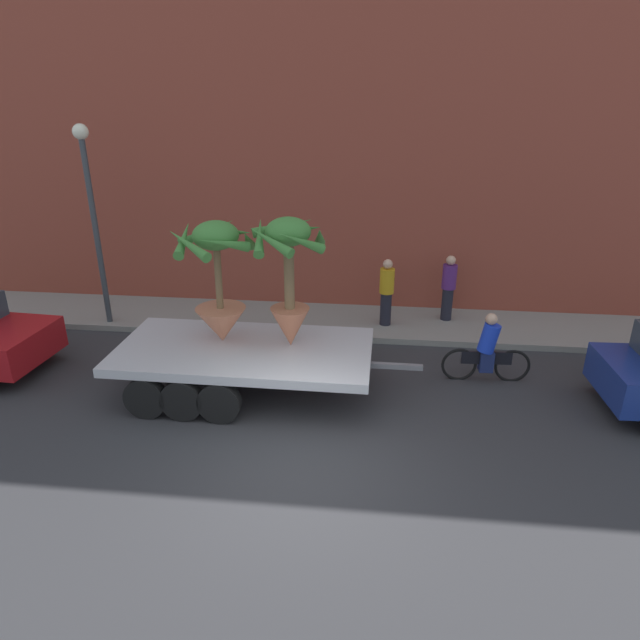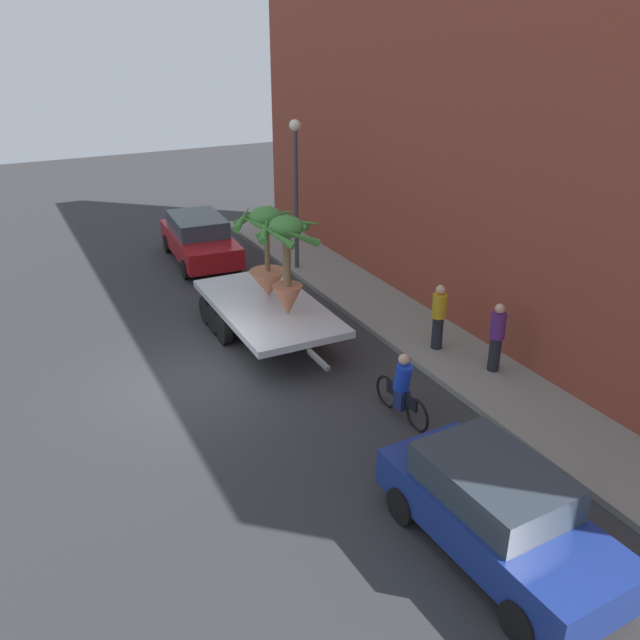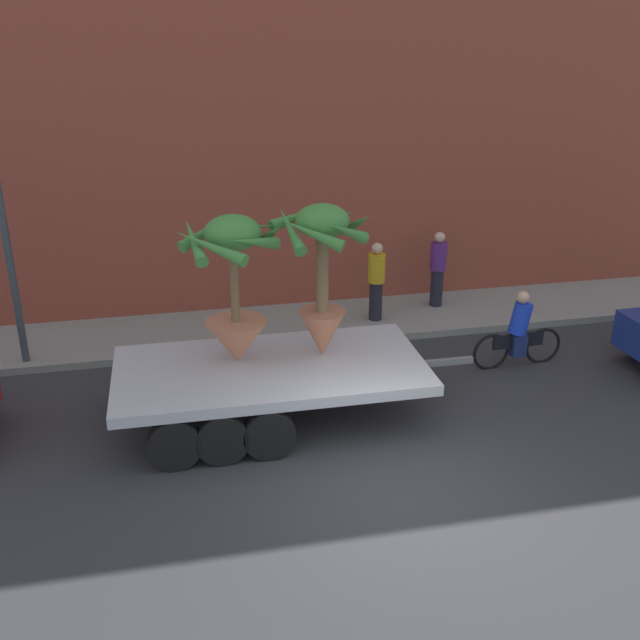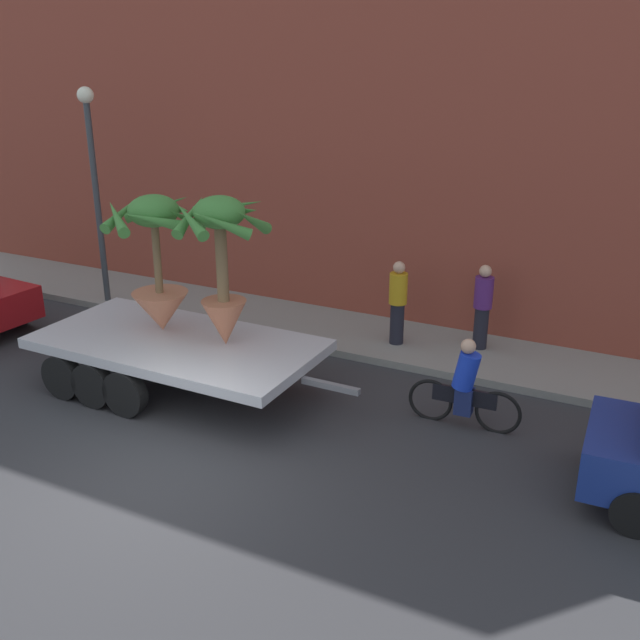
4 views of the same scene
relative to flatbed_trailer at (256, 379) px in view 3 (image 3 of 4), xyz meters
name	(u,v)px [view 3 (image 3 of 4)]	position (x,y,z in m)	size (l,w,h in m)	color
ground_plane	(402,492)	(1.71, -2.44, -0.76)	(60.00, 60.00, 0.00)	#2D2D30
sidewalk	(314,324)	(1.71, 3.66, -0.68)	(24.00, 2.20, 0.15)	gray
building_facade	(297,90)	(1.71, 5.36, 4.00)	(24.00, 1.20, 9.52)	brown
flatbed_trailer	(256,379)	(0.00, 0.00, 0.00)	(6.02, 2.59, 0.98)	#B7BABF
potted_palm_rear	(322,271)	(1.14, 0.19, 1.70)	(1.53, 1.64, 2.56)	#B26647
potted_palm_middle	(234,290)	(-0.27, 0.24, 1.46)	(1.71, 1.84, 2.45)	#C17251
cyclist	(519,333)	(5.12, 1.00, -0.09)	(1.84, 0.36, 1.54)	black
pedestrian_near_gate	(438,268)	(4.59, 3.97, 0.29)	(0.36, 0.36, 1.71)	black
pedestrian_far_left	(376,280)	(3.03, 3.46, 0.29)	(0.36, 0.36, 1.71)	black
street_lamp	(0,201)	(-4.04, 2.86, 2.47)	(0.36, 0.36, 4.83)	#383D42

